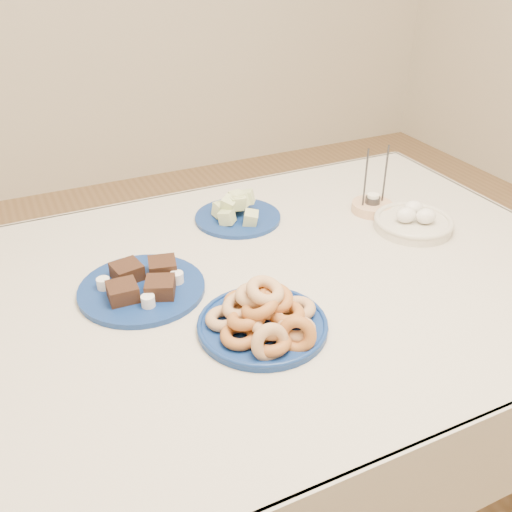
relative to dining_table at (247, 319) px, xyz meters
name	(u,v)px	position (x,y,z in m)	size (l,w,h in m)	color
ground	(249,491)	(0.00, 0.00, -0.64)	(5.00, 5.00, 0.00)	olive
dining_table	(247,319)	(0.00, 0.00, 0.00)	(1.71, 1.11, 0.75)	brown
donut_platter	(264,318)	(-0.04, -0.18, 0.14)	(0.31, 0.31, 0.12)	navy
melon_plate	(237,211)	(0.11, 0.31, 0.13)	(0.24, 0.24, 0.08)	navy
brownie_plate	(142,286)	(-0.23, 0.07, 0.12)	(0.31, 0.31, 0.05)	navy
candle_holder	(372,206)	(0.48, 0.19, 0.12)	(0.12, 0.12, 0.20)	tan
egg_bowl	(413,222)	(0.52, 0.05, 0.13)	(0.27, 0.27, 0.07)	beige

